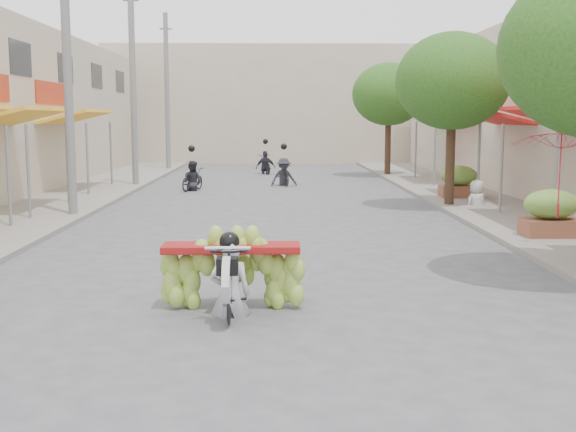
{
  "coord_description": "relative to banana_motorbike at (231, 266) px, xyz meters",
  "views": [
    {
      "loc": [
        0.1,
        -7.63,
        2.71
      ],
      "look_at": [
        0.32,
        4.19,
        1.1
      ],
      "focal_mm": 45.0,
      "sensor_mm": 36.0,
      "label": 1
    }
  ],
  "objects": [
    {
      "name": "banana_motorbike",
      "position": [
        0.0,
        0.0,
        0.0
      ],
      "size": [
        2.2,
        1.87,
        1.95
      ],
      "color": "black",
      "rests_on": "ground"
    },
    {
      "name": "sidewalk_right",
      "position": [
        7.52,
        12.74,
        -0.61
      ],
      "size": [
        4.0,
        60.0,
        0.12
      ],
      "primitive_type": "cube",
      "color": "gray",
      "rests_on": "ground"
    },
    {
      "name": "produce_crate_far",
      "position": [
        6.72,
        13.74,
        0.05
      ],
      "size": [
        1.2,
        0.88,
        1.16
      ],
      "color": "brown",
      "rests_on": "ground"
    },
    {
      "name": "bg_motorbike_c",
      "position": [
        0.19,
        25.27,
        0.12
      ],
      "size": [
        1.07,
        1.74,
        1.95
      ],
      "color": "black",
      "rests_on": "ground"
    },
    {
      "name": "ground",
      "position": [
        0.52,
        -2.26,
        -0.67
      ],
      "size": [
        120.0,
        120.0,
        0.0
      ],
      "primitive_type": "plane",
      "color": "#57575C",
      "rests_on": "ground"
    },
    {
      "name": "pedestrian",
      "position": [
        6.7,
        11.55,
        0.2
      ],
      "size": [
        0.86,
        0.71,
        1.5
      ],
      "rotation": [
        0.0,
        0.0,
        3.57
      ],
      "color": "silver",
      "rests_on": "ground"
    },
    {
      "name": "bg_motorbike_a",
      "position": [
        -2.47,
        17.17,
        0.1
      ],
      "size": [
        1.04,
        1.59,
        1.95
      ],
      "color": "black",
      "rests_on": "ground"
    },
    {
      "name": "bg_motorbike_b",
      "position": [
        1.0,
        19.02,
        0.21
      ],
      "size": [
        1.16,
        1.58,
        1.95
      ],
      "color": "black",
      "rests_on": "ground"
    },
    {
      "name": "utility_pole_mid",
      "position": [
        -4.88,
        9.74,
        3.36
      ],
      "size": [
        0.6,
        0.24,
        8.0
      ],
      "color": "slate",
      "rests_on": "ground"
    },
    {
      "name": "street_tree_mid",
      "position": [
        5.92,
        11.74,
        3.12
      ],
      "size": [
        3.4,
        3.4,
        5.25
      ],
      "color": "#3A2719",
      "rests_on": "ground"
    },
    {
      "name": "produce_crate_mid",
      "position": [
        6.72,
        5.74,
        0.05
      ],
      "size": [
        1.2,
        0.88,
        1.16
      ],
      "color": "brown",
      "rests_on": "ground"
    },
    {
      "name": "utility_pole_far",
      "position": [
        -4.88,
        18.74,
        3.36
      ],
      "size": [
        0.6,
        0.24,
        8.0
      ],
      "color": "slate",
      "rests_on": "ground"
    },
    {
      "name": "utility_pole_back",
      "position": [
        -4.88,
        27.74,
        3.36
      ],
      "size": [
        0.6,
        0.24,
        8.0
      ],
      "color": "slate",
      "rests_on": "ground"
    },
    {
      "name": "market_umbrella",
      "position": [
        6.38,
        4.5,
        1.85
      ],
      "size": [
        2.32,
        2.32,
        1.83
      ],
      "rotation": [
        0.0,
        0.0,
        -0.17
      ],
      "color": "#B01724",
      "rests_on": "ground"
    },
    {
      "name": "sidewalk_left",
      "position": [
        -6.48,
        12.74,
        -0.61
      ],
      "size": [
        4.0,
        60.0,
        0.12
      ],
      "primitive_type": "cube",
      "color": "gray",
      "rests_on": "ground"
    },
    {
      "name": "far_building",
      "position": [
        0.52,
        35.74,
        2.83
      ],
      "size": [
        20.0,
        6.0,
        7.0
      ],
      "primitive_type": "cube",
      "color": "#BAAA93",
      "rests_on": "ground"
    },
    {
      "name": "street_tree_far",
      "position": [
        5.92,
        23.74,
        3.12
      ],
      "size": [
        3.4,
        3.4,
        5.25
      ],
      "color": "#3A2719",
      "rests_on": "ground"
    }
  ]
}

